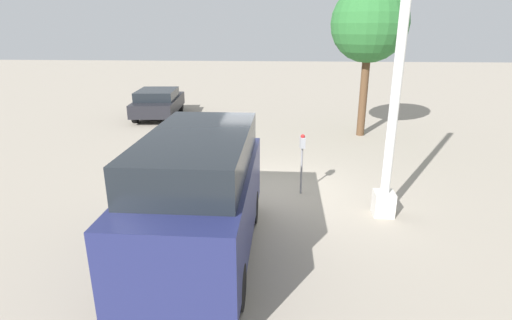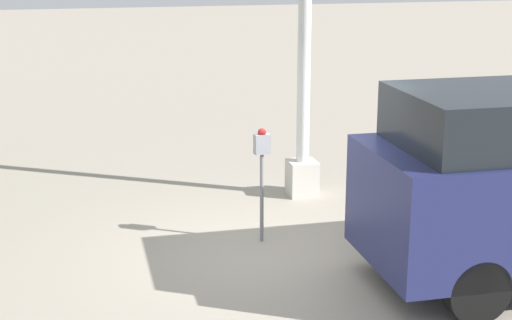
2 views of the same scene
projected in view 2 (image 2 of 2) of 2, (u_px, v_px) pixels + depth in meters
ground_plane at (280, 256)px, 9.92m from camera, size 80.00×80.00×0.00m
parking_meter_near at (262, 159)px, 10.12m from camera, size 0.21×0.14×1.54m
lamp_post at (304, 38)px, 11.68m from camera, size 0.44×0.44×6.37m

